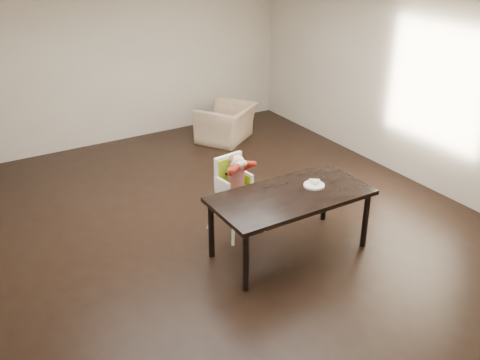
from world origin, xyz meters
name	(u,v)px	position (x,y,z in m)	size (l,w,h in m)	color
ground	(227,223)	(0.00, 0.00, 0.00)	(7.00, 7.00, 0.00)	black
room_walls	(226,81)	(0.00, 0.00, 1.86)	(6.02, 7.02, 2.71)	#BEB29E
dining_table	(291,200)	(0.29, -0.93, 0.67)	(1.80, 0.90, 0.75)	black
high_chair	(235,177)	(0.00, -0.19, 0.72)	(0.48, 0.48, 1.03)	white
plate	(314,184)	(0.64, -0.91, 0.77)	(0.25, 0.25, 0.07)	white
armchair	(226,117)	(1.44, 2.52, 0.42)	(0.95, 0.62, 0.83)	tan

